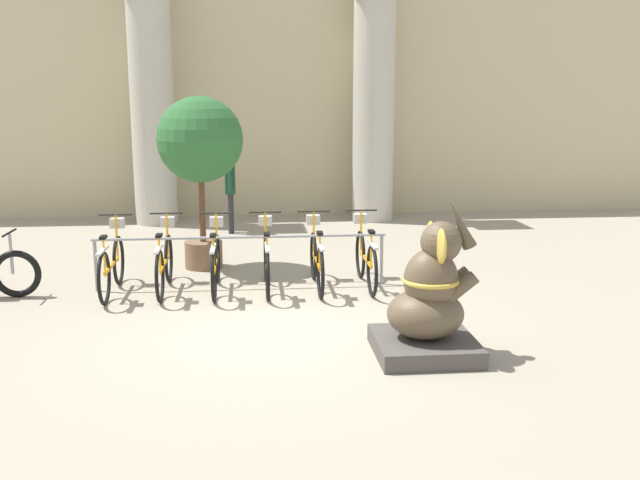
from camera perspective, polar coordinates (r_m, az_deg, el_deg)
The scene contains 14 objects.
ground_plane at distance 8.62m, azimuth -3.16°, elevation -7.12°, with size 60.00×60.00×0.00m, color #9E937F.
building_facade at distance 16.78m, azimuth -4.55°, elevation 12.25°, with size 20.00×0.20×6.00m.
column_left at distance 15.91m, azimuth -13.29°, elevation 10.68°, with size 1.14×1.14×5.16m.
column_right at distance 16.00m, azimuth 4.33°, elevation 10.94°, with size 1.14×1.14×5.16m.
bike_rack at distance 10.34m, azimuth -6.34°, elevation -0.50°, with size 4.22×0.05×0.77m.
bicycle_0 at distance 10.44m, azimuth -16.31°, elevation -1.86°, with size 0.48×1.80×1.07m.
bicycle_1 at distance 10.38m, azimuth -12.33°, elevation -1.74°, with size 0.48×1.80×1.07m.
bicycle_2 at distance 10.26m, azimuth -8.35°, elevation -1.74°, with size 0.48×1.80×1.07m.
bicycle_3 at distance 10.26m, azimuth -4.30°, elevation -1.65°, with size 0.48×1.80×1.07m.
bicycle_4 at distance 10.30m, azimuth -0.27°, elevation -1.56°, with size 0.48×1.80×1.07m.
bicycle_5 at distance 10.43m, azimuth 3.67°, elevation -1.43°, with size 0.48×1.80×1.07m.
elephant_statue at distance 7.71m, azimuth 8.74°, elevation -5.02°, with size 1.07×1.07×1.70m.
person_pedestrian at distance 14.57m, azimuth -7.19°, elevation 4.39°, with size 0.22×0.47×1.65m.
potted_tree at distance 11.50m, azimuth -9.57°, elevation 7.36°, with size 1.36×1.36×2.76m.
Camera 1 is at (-0.32, -8.17, 2.73)m, focal length 40.00 mm.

